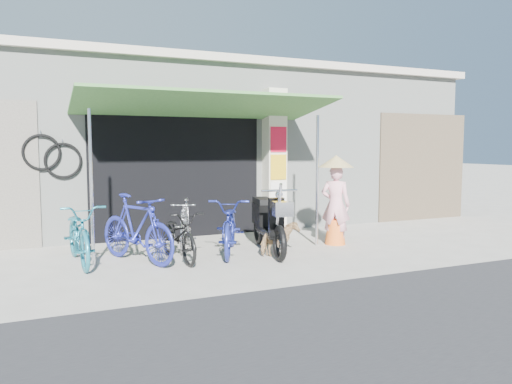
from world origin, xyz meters
name	(u,v)px	position (x,y,z in m)	size (l,w,h in m)	color
ground	(292,258)	(0.00, 0.00, 0.00)	(80.00, 80.00, 0.00)	#A6A096
bicycle_shop	(198,145)	(0.00, 5.09, 1.83)	(12.30, 5.30, 3.66)	#A8ADA4
shop_pillar	(274,161)	(0.85, 2.45, 1.50)	(0.42, 0.44, 3.00)	beige
awning	(206,107)	(-0.90, 1.63, 2.51)	(4.60, 1.88, 2.72)	#396C30
neighbour_right	(422,167)	(5.00, 2.59, 1.30)	(2.60, 0.06, 2.60)	brown
bike_teal	(79,234)	(-3.18, 0.95, 0.47)	(0.63, 1.80, 0.95)	#1D7083
bike_blue	(137,228)	(-2.35, 0.72, 0.53)	(0.50, 1.77, 1.07)	navy
bike_black	(179,235)	(-1.72, 0.59, 0.40)	(0.53, 1.52, 0.80)	black
bike_silver	(185,224)	(-1.40, 1.36, 0.44)	(0.42, 1.48, 0.89)	#A1A0A5
bike_navy	(231,225)	(-0.79, 0.71, 0.48)	(0.64, 1.84, 0.96)	navy
street_dog	(280,239)	(-0.10, 0.25, 0.28)	(0.30, 0.66, 0.56)	#A17E55
moped	(268,222)	(-0.16, 0.59, 0.52)	(0.68, 1.99, 1.14)	black
nun	(336,200)	(1.28, 0.71, 0.82)	(0.64, 0.64, 1.64)	pink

